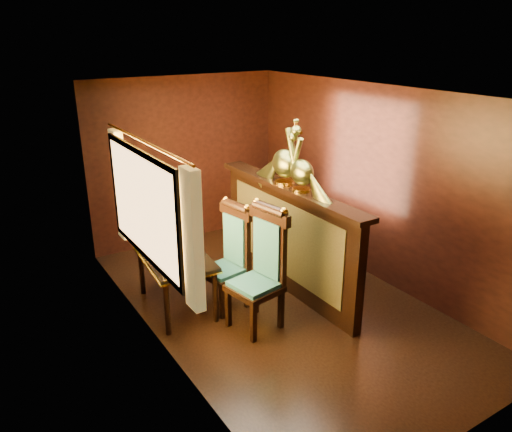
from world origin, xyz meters
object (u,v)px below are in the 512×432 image
object	(u,v)px
chair_right	(231,252)
peacock_right	(285,151)
chair_left	(263,263)
peacock_left	(302,161)
dining_table	(175,260)

from	to	relation	value
chair_right	peacock_right	size ratio (longest dim) A/B	1.60
chair_left	chair_right	bearing A→B (deg)	88.24
chair_right	peacock_right	bearing A→B (deg)	-6.13
peacock_right	chair_left	bearing A→B (deg)	-138.94
chair_left	peacock_left	xyz separation A→B (m)	(0.70, 0.28, 0.98)
peacock_right	dining_table	bearing A→B (deg)	170.65
dining_table	peacock_left	size ratio (longest dim) A/B	1.69
peacock_left	chair_left	bearing A→B (deg)	-158.51
chair_left	peacock_right	xyz separation A→B (m)	(0.70, 0.61, 1.03)
chair_right	peacock_left	bearing A→B (deg)	-29.82
chair_left	peacock_left	world-z (taller)	peacock_left
dining_table	peacock_left	xyz separation A→B (m)	(1.38, -0.56, 1.11)
dining_table	chair_right	xyz separation A→B (m)	(0.60, -0.28, 0.06)
peacock_right	chair_right	bearing A→B (deg)	-176.25
chair_left	dining_table	bearing A→B (deg)	119.20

